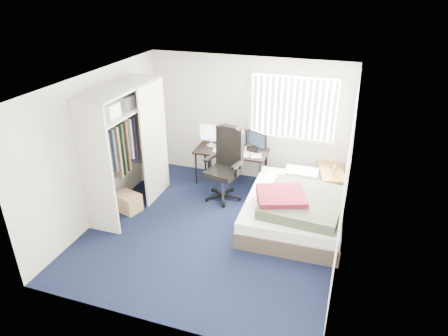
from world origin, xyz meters
name	(u,v)px	position (x,y,z in m)	size (l,w,h in m)	color
ground	(212,229)	(0.00, 0.00, 0.00)	(4.20, 4.20, 0.00)	black
room_shell	(211,147)	(0.00, 0.00, 1.51)	(4.20, 4.20, 4.20)	silver
window_assembly	(293,108)	(0.90, 2.04, 1.60)	(1.72, 0.09, 1.32)	white
closet	(125,137)	(-1.67, 0.27, 1.35)	(0.64, 1.84, 2.22)	beige
desk	(232,148)	(-0.21, 1.76, 0.74)	(1.46, 0.70, 1.17)	black
office_chair	(225,171)	(-0.15, 1.13, 0.53)	(0.78, 0.78, 1.39)	black
footstool	(216,169)	(-0.59, 1.85, 0.18)	(0.33, 0.29, 0.23)	white
nightstand	(331,174)	(1.75, 1.69, 0.52)	(0.61, 0.93, 0.77)	brown
bed	(295,207)	(1.26, 0.66, 0.29)	(1.66, 2.19, 0.70)	#443931
pine_box	(128,202)	(-1.65, 0.09, 0.16)	(0.43, 0.32, 0.32)	tan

